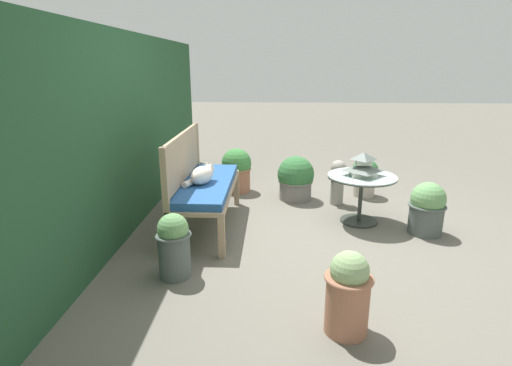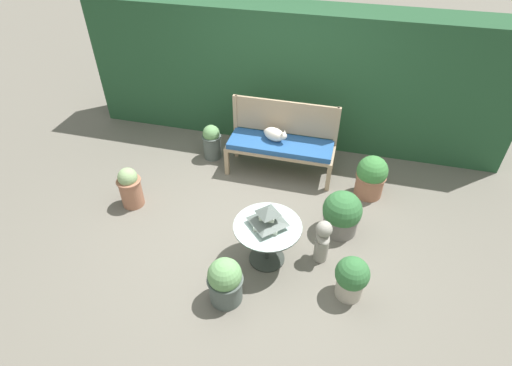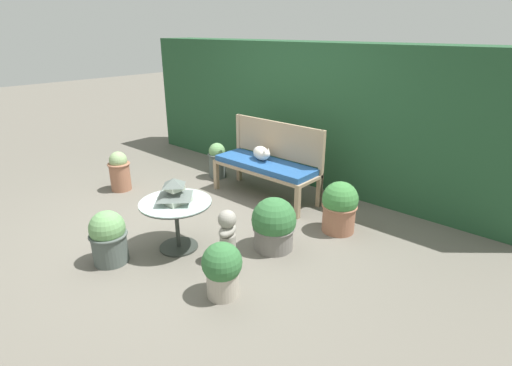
# 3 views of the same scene
# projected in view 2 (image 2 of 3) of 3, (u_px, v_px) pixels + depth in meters

# --- Properties ---
(ground) EXTENTS (30.00, 30.00, 0.00)m
(ground) POSITION_uv_depth(u_px,v_px,m) (255.00, 224.00, 5.09)
(ground) COLOR #666056
(foliage_hedge_back) EXTENTS (6.40, 0.72, 2.04)m
(foliage_hedge_back) POSITION_uv_depth(u_px,v_px,m) (293.00, 75.00, 6.17)
(foliage_hedge_back) COLOR #234C2D
(foliage_hedge_back) RESTS_ON ground
(garden_bench) EXTENTS (1.53, 0.54, 0.52)m
(garden_bench) POSITION_uv_depth(u_px,v_px,m) (280.00, 147.00, 5.66)
(garden_bench) COLOR tan
(garden_bench) RESTS_ON ground
(bench_backrest) EXTENTS (1.53, 0.06, 1.03)m
(bench_backrest) POSITION_uv_depth(u_px,v_px,m) (285.00, 120.00, 5.67)
(bench_backrest) COLOR tan
(bench_backrest) RESTS_ON ground
(cat) EXTENTS (0.37, 0.33, 0.21)m
(cat) POSITION_uv_depth(u_px,v_px,m) (275.00, 134.00, 5.60)
(cat) COLOR silver
(cat) RESTS_ON garden_bench
(patio_table) EXTENTS (0.75, 0.75, 0.54)m
(patio_table) POSITION_uv_depth(u_px,v_px,m) (267.00, 233.00, 4.37)
(patio_table) COLOR #2D332D
(patio_table) RESTS_ON ground
(pagoda_birdhouse) EXTENTS (0.35, 0.35, 0.26)m
(pagoda_birdhouse) POSITION_uv_depth(u_px,v_px,m) (268.00, 218.00, 4.23)
(pagoda_birdhouse) COLOR #B2BCA8
(pagoda_birdhouse) RESTS_ON patio_table
(garden_bust) EXTENTS (0.23, 0.29, 0.57)m
(garden_bust) POSITION_uv_depth(u_px,v_px,m) (322.00, 240.00, 4.45)
(garden_bust) COLOR gray
(garden_bust) RESTS_ON ground
(potted_plant_table_far) EXTENTS (0.36, 0.36, 0.51)m
(potted_plant_table_far) POSITION_uv_depth(u_px,v_px,m) (351.00, 278.00, 4.09)
(potted_plant_table_far) COLOR #ADA393
(potted_plant_table_far) RESTS_ON ground
(potted_plant_path_edge) EXTENTS (0.32, 0.32, 0.58)m
(potted_plant_path_edge) POSITION_uv_depth(u_px,v_px,m) (130.00, 187.00, 5.20)
(potted_plant_path_edge) COLOR #9E664C
(potted_plant_path_edge) RESTS_ON ground
(potted_plant_bench_left) EXTENTS (0.41, 0.41, 0.61)m
(potted_plant_bench_left) POSITION_uv_depth(u_px,v_px,m) (371.00, 176.00, 5.35)
(potted_plant_bench_left) COLOR #9E664C
(potted_plant_bench_left) RESTS_ON ground
(potted_plant_hedge_corner) EXTENTS (0.38, 0.38, 0.56)m
(potted_plant_hedge_corner) POSITION_uv_depth(u_px,v_px,m) (225.00, 281.00, 4.05)
(potted_plant_hedge_corner) COLOR #4C5651
(potted_plant_hedge_corner) RESTS_ON ground
(potted_plant_bench_right) EXTENTS (0.48, 0.48, 0.58)m
(potted_plant_bench_right) POSITION_uv_depth(u_px,v_px,m) (342.00, 214.00, 4.83)
(potted_plant_bench_right) COLOR slate
(potted_plant_bench_right) RESTS_ON ground
(potted_plant_table_near) EXTENTS (0.30, 0.30, 0.56)m
(potted_plant_table_near) POSITION_uv_depth(u_px,v_px,m) (212.00, 141.00, 6.06)
(potted_plant_table_near) COLOR #4C5651
(potted_plant_table_near) RESTS_ON ground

